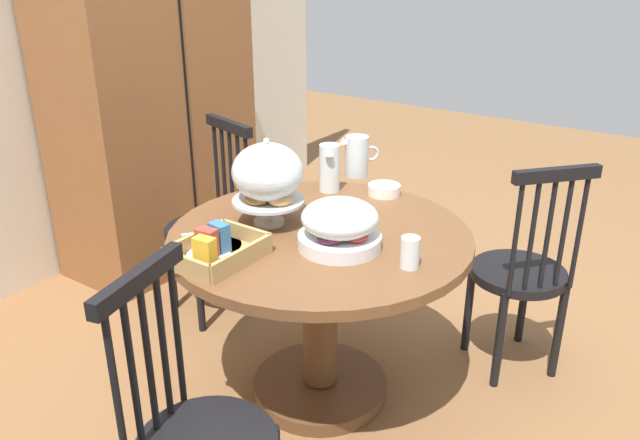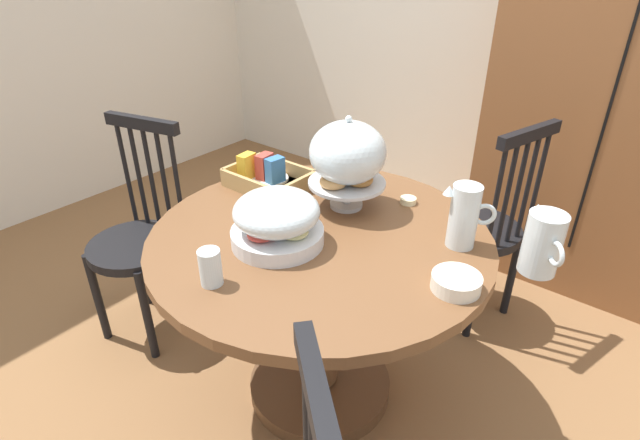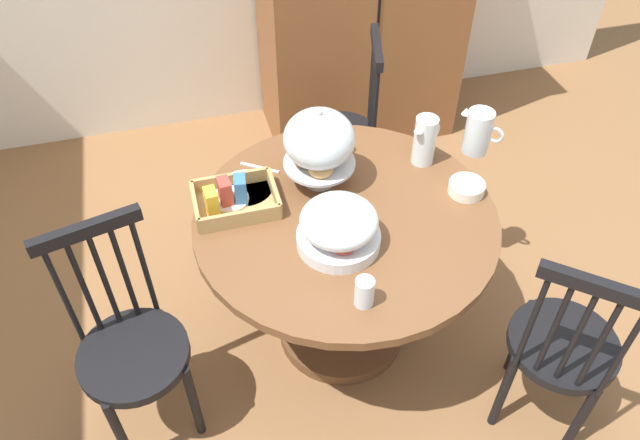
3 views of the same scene
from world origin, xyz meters
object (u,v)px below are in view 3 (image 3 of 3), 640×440
Objects in this scene: cereal_basket at (232,199)px; cereal_bowl at (466,188)px; pastry_stand_with_dome at (319,142)px; windsor_chair_by_cabinet at (344,136)px; dining_table at (344,255)px; milk_pitcher at (478,133)px; orange_juice_pitcher at (424,142)px; china_plate_small at (229,199)px; drinking_glass at (364,292)px; windsor_chair_near_window at (562,349)px; windsor_chair_facing_door at (132,350)px; china_plate_large at (245,189)px; fruit_platter_covered at (339,227)px; butter_dish at (347,148)px.

cereal_basket is 0.90m from cereal_bowl.
pastry_stand_with_dome is 0.39m from cereal_basket.
cereal_basket reaches higher than cereal_bowl.
pastry_stand_with_dome reaches higher than windsor_chair_by_cabinet.
cereal_bowl is at bearing 0.09° from dining_table.
orange_juice_pitcher is at bearing -177.99° from milk_pitcher.
drinking_glass is at bearing -60.00° from china_plate_small.
orange_juice_pitcher is 0.81m from china_plate_small.
windsor_chair_near_window and windsor_chair_facing_door have the same top height.
cereal_basket is (0.46, 0.34, 0.33)m from windsor_chair_facing_door.
china_plate_large is at bearing 178.83° from orange_juice_pitcher.
pastry_stand_with_dome reaches higher than dining_table.
china_plate_large is (-0.73, 0.02, -0.09)m from orange_juice_pitcher.
china_plate_large is at bearing 174.07° from pastry_stand_with_dome.
windsor_chair_near_window is at bearing -36.28° from china_plate_small.
milk_pitcher reaches higher than dining_table.
drinking_glass is at bearing -125.92° from orange_juice_pitcher.
drinking_glass is at bearing -137.36° from milk_pitcher.
orange_juice_pitcher is (0.46, 0.36, 0.01)m from fruit_platter_covered.
dining_table is 0.74m from milk_pitcher.
orange_juice_pitcher reaches higher than cereal_basket.
butter_dish is (-0.52, 0.14, -0.08)m from milk_pitcher.
pastry_stand_with_dome is at bearing 158.62° from cereal_bowl.
windsor_chair_near_window reaches higher than drinking_glass.
china_plate_small is (-1.05, 0.77, 0.30)m from windsor_chair_near_window.
drinking_glass is at bearing -67.23° from china_plate_large.
orange_juice_pitcher is at bearing 29.62° from dining_table.
cereal_basket is (-0.35, -0.05, -0.16)m from pastry_stand_with_dome.
fruit_platter_covered is (0.79, 0.05, 0.37)m from windsor_chair_facing_door.
orange_juice_pitcher is at bearing -77.00° from windsor_chair_by_cabinet.
windsor_chair_by_cabinet is 2.83× the size of pastry_stand_with_dome.
china_plate_small is (-0.36, -0.03, -0.18)m from pastry_stand_with_dome.
milk_pitcher is at bearing 27.52° from fruit_platter_covered.
windsor_chair_by_cabinet is 0.98m from china_plate_small.
cereal_basket is (-1.04, 0.75, 0.33)m from windsor_chair_near_window.
drinking_glass reaches higher than cereal_bowl.
milk_pitcher is at bearing 57.73° from cereal_bowl.
cereal_bowl is (0.83, -0.24, 0.02)m from china_plate_large.
windsor_chair_facing_door is 0.87m from fruit_platter_covered.
cereal_basket is (-1.03, -0.08, -0.05)m from milk_pitcher.
dining_table is 5.22× the size of china_plate_large.
milk_pitcher is at bearing 20.19° from dining_table.
china_plate_small is (-0.01, 0.03, -0.02)m from cereal_basket.
cereal_basket is at bearing 170.06° from cereal_bowl.
pastry_stand_with_dome is (0.81, 0.39, 0.48)m from windsor_chair_facing_door.
fruit_platter_covered is 2.00× the size of china_plate_small.
drinking_glass is at bearing -104.36° from windsor_chair_by_cabinet.
cereal_bowl is (0.49, 0.00, 0.25)m from dining_table.
cereal_bowl is 1.27× the size of drinking_glass.
china_plate_small is at bearing -140.93° from china_plate_large.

